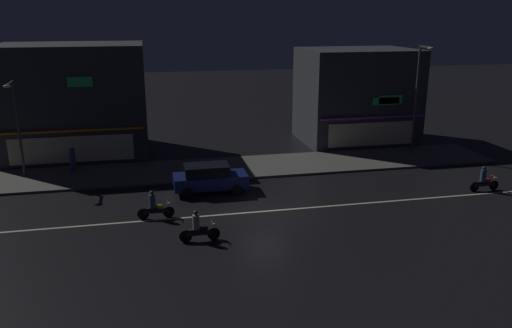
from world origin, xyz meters
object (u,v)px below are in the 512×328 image
(pedestrian_on_sidewalk, at_px, (73,160))
(traffic_cone, at_px, (195,182))
(streetlamp_west, at_px, (17,120))
(motorcycle_lead, at_px, (484,181))
(motorcycle_opposite_lane, at_px, (155,207))
(parked_car_near_kerb, at_px, (209,178))
(streetlamp_mid, at_px, (418,92))
(motorcycle_following, at_px, (198,228))

(pedestrian_on_sidewalk, relative_size, traffic_cone, 3.24)
(streetlamp_west, bearing_deg, pedestrian_on_sidewalk, 9.40)
(motorcycle_lead, xyz_separation_m, traffic_cone, (-16.71, 4.45, -0.36))
(motorcycle_opposite_lane, distance_m, traffic_cone, 5.35)
(pedestrian_on_sidewalk, bearing_deg, streetlamp_west, 80.51)
(pedestrian_on_sidewalk, height_order, traffic_cone, pedestrian_on_sidewalk)
(motorcycle_lead, distance_m, motorcycle_opposite_lane, 19.24)
(parked_car_near_kerb, distance_m, motorcycle_lead, 16.30)
(pedestrian_on_sidewalk, relative_size, parked_car_near_kerb, 0.41)
(streetlamp_west, relative_size, motorcycle_opposite_lane, 3.21)
(streetlamp_mid, bearing_deg, streetlamp_west, 179.73)
(streetlamp_mid, relative_size, pedestrian_on_sidewalk, 4.44)
(streetlamp_mid, relative_size, motorcycle_following, 4.16)
(pedestrian_on_sidewalk, distance_m, motorcycle_following, 13.99)
(motorcycle_lead, bearing_deg, motorcycle_opposite_lane, 178.35)
(streetlamp_mid, bearing_deg, motorcycle_lead, -88.39)
(motorcycle_following, height_order, traffic_cone, motorcycle_following)
(streetlamp_mid, height_order, pedestrian_on_sidewalk, streetlamp_mid)
(pedestrian_on_sidewalk, xyz_separation_m, motorcycle_opposite_lane, (5.06, -8.92, -0.33))
(streetlamp_west, relative_size, motorcycle_lead, 3.21)
(traffic_cone, bearing_deg, motorcycle_lead, -14.91)
(streetlamp_west, relative_size, motorcycle_following, 3.21)
(streetlamp_west, xyz_separation_m, motorcycle_following, (9.93, -11.64, -3.18))
(parked_car_near_kerb, distance_m, motorcycle_following, 6.85)
(streetlamp_west, distance_m, parked_car_near_kerb, 12.67)
(motorcycle_following, bearing_deg, motorcycle_lead, -176.39)
(parked_car_near_kerb, height_order, motorcycle_opposite_lane, parked_car_near_kerb)
(motorcycle_lead, height_order, traffic_cone, motorcycle_lead)
(streetlamp_mid, relative_size, motorcycle_lead, 4.16)
(motorcycle_opposite_lane, bearing_deg, streetlamp_west, 140.41)
(streetlamp_mid, relative_size, motorcycle_opposite_lane, 4.16)
(motorcycle_lead, xyz_separation_m, motorcycle_following, (-17.33, -3.46, 0.00))
(parked_car_near_kerb, bearing_deg, motorcycle_lead, -11.52)
(streetlamp_west, bearing_deg, parked_car_near_kerb, -23.55)
(motorcycle_following, bearing_deg, streetlamp_west, -57.19)
(parked_car_near_kerb, bearing_deg, streetlamp_mid, 16.95)
(streetlamp_west, xyz_separation_m, pedestrian_on_sidewalk, (2.97, 0.49, -2.85))
(streetlamp_west, distance_m, motorcycle_following, 15.63)
(motorcycle_following, height_order, motorcycle_opposite_lane, same)
(motorcycle_following, relative_size, traffic_cone, 3.45)
(streetlamp_mid, bearing_deg, pedestrian_on_sidewalk, 178.53)
(streetlamp_west, relative_size, parked_car_near_kerb, 1.42)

